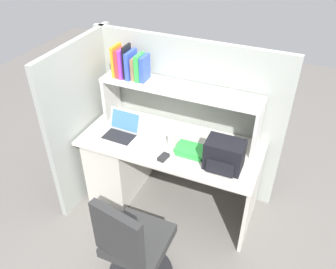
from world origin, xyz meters
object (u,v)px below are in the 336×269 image
laptop (122,131)px  backpack (224,155)px  office_chair (134,250)px  paper_cup (172,140)px  computer_mouse (163,157)px

laptop → backpack: 0.97m
office_chair → laptop: bearing=-46.4°
backpack → paper_cup: bearing=166.3°
backpack → paper_cup: size_ratio=3.18×
backpack → computer_mouse: (-0.48, -0.09, -0.10)m
laptop → computer_mouse: size_ratio=3.06×
backpack → office_chair: backpack is taller
laptop → computer_mouse: laptop is taller
computer_mouse → office_chair: office_chair is taller
computer_mouse → office_chair: bearing=-74.7°
paper_cup → laptop: bearing=-172.2°
paper_cup → office_chair: size_ratio=0.10×
office_chair → backpack: bearing=-107.9°
laptop → office_chair: 1.07m
backpack → office_chair: bearing=-118.4°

